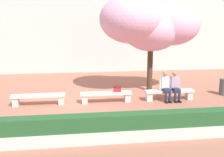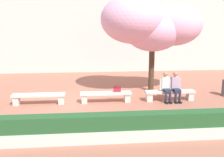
# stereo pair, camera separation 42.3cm
# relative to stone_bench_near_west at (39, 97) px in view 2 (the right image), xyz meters

# --- Properties ---
(ground_plane) EXTENTS (100.00, 100.00, 0.00)m
(ground_plane) POSITION_rel_stone_bench_near_west_xyz_m (1.41, 0.00, -0.31)
(ground_plane) COLOR #9E604C
(building_facade) EXTENTS (28.00, 4.00, 9.49)m
(building_facade) POSITION_rel_stone_bench_near_west_xyz_m (1.41, 9.39, 4.43)
(building_facade) COLOR beige
(building_facade) RESTS_ON ground
(stone_bench_near_west) EXTENTS (2.18, 0.43, 0.45)m
(stone_bench_near_west) POSITION_rel_stone_bench_near_west_xyz_m (0.00, 0.00, 0.00)
(stone_bench_near_west) COLOR beige
(stone_bench_near_west) RESTS_ON ground
(stone_bench_center) EXTENTS (2.18, 0.43, 0.45)m
(stone_bench_center) POSITION_rel_stone_bench_near_west_xyz_m (2.81, 0.00, 0.00)
(stone_bench_center) COLOR beige
(stone_bench_center) RESTS_ON ground
(stone_bench_near_east) EXTENTS (2.18, 0.43, 0.45)m
(stone_bench_near_east) POSITION_rel_stone_bench_near_west_xyz_m (5.62, 0.00, 0.00)
(stone_bench_near_east) COLOR beige
(stone_bench_near_east) RESTS_ON ground
(person_seated_left) EXTENTS (0.51, 0.70, 1.29)m
(person_seated_left) POSITION_rel_stone_bench_near_west_xyz_m (5.41, -0.05, 0.38)
(person_seated_left) COLOR black
(person_seated_left) RESTS_ON ground
(person_seated_right) EXTENTS (0.51, 0.69, 1.29)m
(person_seated_right) POSITION_rel_stone_bench_near_west_xyz_m (5.85, -0.05, 0.38)
(person_seated_right) COLOR black
(person_seated_right) RESTS_ON ground
(handbag) EXTENTS (0.30, 0.15, 0.34)m
(handbag) POSITION_rel_stone_bench_near_west_xyz_m (3.30, 0.01, 0.27)
(handbag) COLOR #A3232D
(handbag) RESTS_ON stone_bench_center
(cherry_tree_main) EXTENTS (4.87, 3.32, 4.66)m
(cherry_tree_main) POSITION_rel_stone_bench_near_west_xyz_m (5.03, 1.64, 2.99)
(cherry_tree_main) COLOR #473323
(cherry_tree_main) RESTS_ON ground
(planter_hedge_foreground) EXTENTS (12.68, 0.50, 0.80)m
(planter_hedge_foreground) POSITION_rel_stone_bench_near_west_xyz_m (1.41, -3.78, 0.07)
(planter_hedge_foreground) COLOR beige
(planter_hedge_foreground) RESTS_ON ground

